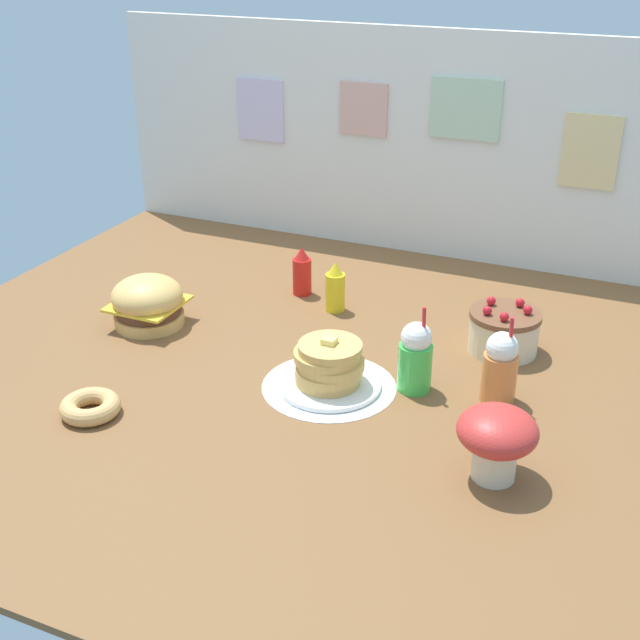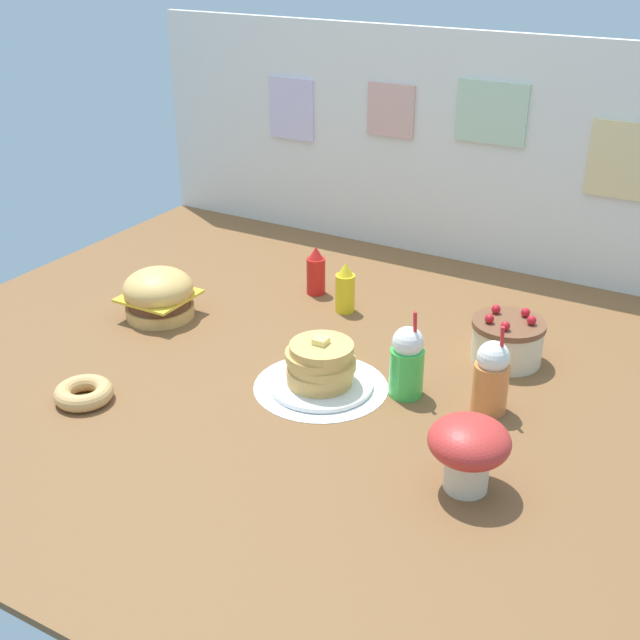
% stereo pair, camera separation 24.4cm
% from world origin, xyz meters
% --- Properties ---
extents(ground_plane, '(2.39, 2.09, 0.02)m').
position_xyz_m(ground_plane, '(0.00, 0.00, -0.01)').
color(ground_plane, brown).
extents(back_wall, '(2.39, 0.04, 0.83)m').
position_xyz_m(back_wall, '(0.00, 1.04, 0.42)').
color(back_wall, silver).
rests_on(back_wall, ground_plane).
extents(doily_mat, '(0.37, 0.37, 0.00)m').
position_xyz_m(doily_mat, '(0.14, -0.05, 0.00)').
color(doily_mat, white).
rests_on(doily_mat, ground_plane).
extents(burger, '(0.23, 0.23, 0.16)m').
position_xyz_m(burger, '(-0.54, 0.08, 0.08)').
color(burger, '#DBA859').
rests_on(burger, ground_plane).
extents(pancake_stack, '(0.29, 0.29, 0.15)m').
position_xyz_m(pancake_stack, '(0.14, -0.05, 0.06)').
color(pancake_stack, white).
rests_on(pancake_stack, doily_mat).
extents(layer_cake, '(0.21, 0.21, 0.16)m').
position_xyz_m(layer_cake, '(0.54, 0.36, 0.07)').
color(layer_cake, beige).
rests_on(layer_cake, ground_plane).
extents(ketchup_bottle, '(0.06, 0.06, 0.17)m').
position_xyz_m(ketchup_bottle, '(-0.19, 0.50, 0.08)').
color(ketchup_bottle, red).
rests_on(ketchup_bottle, ground_plane).
extents(mustard_bottle, '(0.06, 0.06, 0.17)m').
position_xyz_m(mustard_bottle, '(-0.03, 0.42, 0.08)').
color(mustard_bottle, yellow).
rests_on(mustard_bottle, ground_plane).
extents(cream_soda_cup, '(0.09, 0.09, 0.26)m').
position_xyz_m(cream_soda_cup, '(0.36, 0.04, 0.10)').
color(cream_soda_cup, green).
rests_on(cream_soda_cup, ground_plane).
extents(orange_float_cup, '(0.09, 0.09, 0.26)m').
position_xyz_m(orange_float_cup, '(0.59, 0.07, 0.10)').
color(orange_float_cup, orange).
rests_on(orange_float_cup, ground_plane).
extents(donut_pink_glaze, '(0.16, 0.16, 0.05)m').
position_xyz_m(donut_pink_glaze, '(-0.37, -0.43, 0.03)').
color(donut_pink_glaze, tan).
rests_on(donut_pink_glaze, ground_plane).
extents(mushroom_stool, '(0.19, 0.19, 0.18)m').
position_xyz_m(mushroom_stool, '(0.65, -0.27, 0.11)').
color(mushroom_stool, beige).
rests_on(mushroom_stool, ground_plane).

